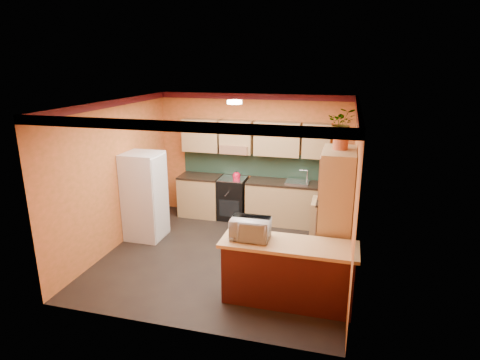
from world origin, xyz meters
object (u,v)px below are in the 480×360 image
(stove, at_px, (233,198))
(fridge, at_px, (145,196))
(base_cabinets_back, at_px, (261,201))
(pantry, at_px, (335,217))
(breakfast_bar, at_px, (287,274))
(microwave, at_px, (250,229))

(stove, distance_m, fridge, 2.00)
(base_cabinets_back, distance_m, pantry, 2.71)
(base_cabinets_back, height_order, breakfast_bar, same)
(stove, xyz_separation_m, microwave, (1.10, -2.93, 0.63))
(microwave, bearing_deg, base_cabinets_back, 97.82)
(stove, relative_size, fridge, 0.54)
(stove, bearing_deg, breakfast_bar, -60.71)
(base_cabinets_back, bearing_deg, fridge, -144.65)
(stove, bearing_deg, fridge, -134.04)
(base_cabinets_back, distance_m, stove, 0.63)
(microwave, bearing_deg, stove, 109.17)
(stove, distance_m, pantry, 3.12)
(pantry, relative_size, microwave, 3.85)
(base_cabinets_back, distance_m, fridge, 2.47)
(pantry, bearing_deg, breakfast_bar, -124.94)
(fridge, distance_m, microwave, 2.91)
(pantry, xyz_separation_m, breakfast_bar, (-0.59, -0.84, -0.61))
(stove, relative_size, microwave, 1.67)
(stove, bearing_deg, microwave, -69.48)
(fridge, xyz_separation_m, microwave, (2.46, -1.52, 0.23))
(breakfast_bar, xyz_separation_m, microwave, (-0.55, 0.00, 0.64))
(breakfast_bar, bearing_deg, microwave, 180.00)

